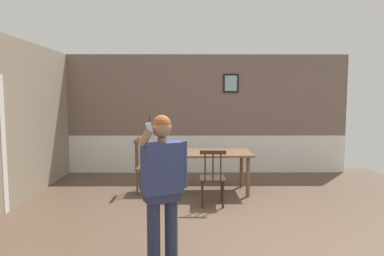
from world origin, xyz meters
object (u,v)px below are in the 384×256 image
dining_table (209,157)px  chair_near_window (146,166)px  chair_by_doorway (212,178)px  person_figure (163,180)px

dining_table → chair_near_window: bearing=-178.7°
chair_by_doorway → person_figure: (-0.65, -1.90, 0.44)m
dining_table → chair_by_doorway: bearing=-88.8°
chair_by_doorway → person_figure: 2.06m
dining_table → person_figure: (-0.63, -2.72, 0.24)m
chair_near_window → person_figure: person_figure is taller
chair_near_window → dining_table: bearing=91.1°
dining_table → chair_by_doorway: (0.02, -0.82, -0.20)m
dining_table → person_figure: size_ratio=0.98×
dining_table → chair_near_window: chair_near_window is taller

